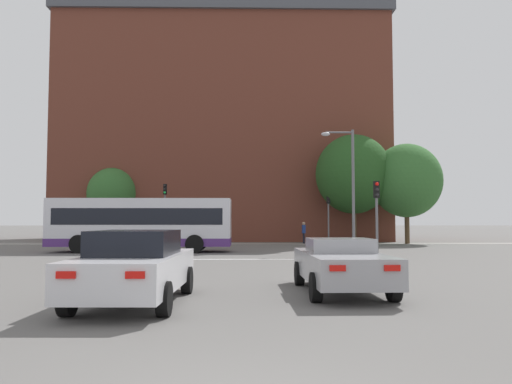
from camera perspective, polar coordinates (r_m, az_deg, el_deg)
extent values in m
cube|color=silver|center=(22.83, -1.47, -7.69)|extent=(9.62, 0.30, 0.01)
cube|color=gray|center=(38.44, -1.32, -5.93)|extent=(70.69, 2.50, 0.01)
cube|color=brown|center=(49.21, -3.50, 6.15)|extent=(28.88, 14.53, 19.70)
cube|color=#4C4F56|center=(52.14, -3.46, 18.07)|extent=(29.46, 15.11, 2.15)
cube|color=brown|center=(57.47, -14.31, 18.54)|extent=(0.90, 0.90, 2.42)
cube|color=brown|center=(55.48, -7.01, 19.28)|extent=(0.90, 0.90, 2.42)
cube|color=brown|center=(55.93, 0.00, 19.06)|extent=(0.90, 0.90, 2.42)
cube|color=brown|center=(56.14, 7.88, 19.01)|extent=(0.90, 0.90, 2.42)
cube|color=silver|center=(10.93, -13.58, -8.80)|extent=(1.94, 4.73, 0.71)
cube|color=black|center=(10.84, -13.59, -5.63)|extent=(1.62, 2.15, 0.51)
cylinder|color=black|center=(12.59, -15.94, -9.65)|extent=(0.23, 0.64, 0.64)
cylinder|color=black|center=(12.22, -7.89, -9.94)|extent=(0.23, 0.64, 0.64)
cylinder|color=black|center=(9.84, -20.74, -11.36)|extent=(0.23, 0.64, 0.64)
cylinder|color=black|center=(9.37, -10.45, -11.94)|extent=(0.23, 0.64, 0.64)
cube|color=red|center=(8.83, -20.90, -8.85)|extent=(0.32, 0.06, 0.12)
cube|color=red|center=(8.49, -13.65, -9.20)|extent=(0.32, 0.06, 0.12)
cube|color=#9E9EA3|center=(12.39, 9.68, -8.33)|extent=(1.83, 4.58, 0.65)
cube|color=#9E9EA3|center=(12.47, 9.55, -6.02)|extent=(1.53, 1.39, 0.34)
cylinder|color=black|center=(13.67, 4.98, -9.25)|extent=(0.23, 0.64, 0.64)
cylinder|color=black|center=(13.98, 11.92, -9.06)|extent=(0.23, 0.64, 0.64)
cylinder|color=black|center=(10.90, 6.84, -10.75)|extent=(0.23, 0.64, 0.64)
cylinder|color=black|center=(11.28, 15.44, -10.41)|extent=(0.23, 0.64, 0.64)
cube|color=red|center=(10.03, 9.31, -8.59)|extent=(0.32, 0.06, 0.12)
cube|color=red|center=(10.30, 15.30, -8.38)|extent=(0.32, 0.06, 0.12)
cube|color=silver|center=(28.89, -12.94, -3.39)|extent=(10.04, 2.46, 2.64)
cube|color=#4C2870|center=(28.92, -12.97, -5.57)|extent=(10.06, 2.48, 0.44)
cube|color=black|center=(28.89, -12.93, -2.76)|extent=(9.24, 2.49, 0.90)
cylinder|color=black|center=(28.59, -19.61, -5.63)|extent=(1.00, 0.28, 1.00)
cylinder|color=black|center=(30.84, -18.21, -5.47)|extent=(1.00, 0.28, 1.00)
cylinder|color=black|center=(27.27, -7.04, -5.92)|extent=(1.00, 0.28, 1.00)
cylinder|color=black|center=(29.62, -6.56, -5.71)|extent=(1.00, 0.28, 1.00)
cylinder|color=slate|center=(38.56, -10.39, -3.08)|extent=(0.12, 0.12, 3.77)
cube|color=black|center=(38.63, -10.35, 0.31)|extent=(0.26, 0.20, 0.80)
sphere|color=black|center=(38.52, -10.38, 0.70)|extent=(0.17, 0.17, 0.17)
sphere|color=black|center=(38.51, -10.39, 0.32)|extent=(0.17, 0.17, 0.17)
sphere|color=#1ED14C|center=(38.49, -10.39, -0.06)|extent=(0.17, 0.17, 0.17)
cylinder|color=slate|center=(24.27, 13.66, -4.00)|extent=(0.12, 0.12, 2.83)
cube|color=black|center=(24.31, 13.60, 0.28)|extent=(0.26, 0.20, 0.80)
sphere|color=red|center=(24.21, 13.67, 0.90)|extent=(0.17, 0.17, 0.17)
sphere|color=black|center=(24.19, 13.68, 0.29)|extent=(0.17, 0.17, 0.17)
sphere|color=black|center=(24.17, 13.68, -0.31)|extent=(0.17, 0.17, 0.17)
cylinder|color=slate|center=(38.52, 8.29, -3.61)|extent=(0.12, 0.12, 3.07)
cube|color=black|center=(38.56, 8.26, -0.73)|extent=(0.26, 0.20, 0.80)
sphere|color=red|center=(38.44, 8.29, -0.34)|extent=(0.17, 0.17, 0.17)
sphere|color=black|center=(38.43, 8.29, -0.72)|extent=(0.17, 0.17, 0.17)
sphere|color=black|center=(38.42, 8.30, -1.10)|extent=(0.17, 0.17, 0.17)
cylinder|color=slate|center=(28.24, 11.06, 0.15)|extent=(0.16, 0.16, 6.85)
cylinder|color=slate|center=(28.48, 9.48, 6.74)|extent=(1.52, 0.10, 0.10)
ellipsoid|color=#B2B2B7|center=(28.33, 7.96, 6.57)|extent=(0.50, 0.36, 0.22)
cylinder|color=black|center=(38.77, 5.51, -5.31)|extent=(0.13, 0.13, 0.80)
cylinder|color=black|center=(38.94, 5.46, -5.30)|extent=(0.13, 0.13, 0.80)
cube|color=navy|center=(38.83, 5.48, -4.25)|extent=(0.25, 0.42, 0.63)
sphere|color=tan|center=(38.83, 5.47, -3.60)|extent=(0.24, 0.24, 0.24)
cylinder|color=black|center=(39.55, -10.19, -5.25)|extent=(0.13, 0.13, 0.78)
cylinder|color=black|center=(39.39, -10.10, -5.26)|extent=(0.13, 0.13, 0.78)
cube|color=#336B38|center=(39.45, -10.14, -4.25)|extent=(0.39, 0.46, 0.61)
sphere|color=tan|center=(39.45, -10.13, -3.63)|extent=(0.23, 0.23, 0.23)
cylinder|color=#333851|center=(38.53, -6.50, -5.26)|extent=(0.13, 0.13, 0.88)
cylinder|color=#333851|center=(38.67, -6.36, -5.25)|extent=(0.13, 0.13, 0.88)
cube|color=navy|center=(38.58, -6.42, -4.09)|extent=(0.39, 0.46, 0.69)
sphere|color=tan|center=(38.58, -6.42, -3.38)|extent=(0.26, 0.26, 0.26)
cylinder|color=#4C3823|center=(39.71, 11.15, -3.69)|extent=(0.36, 0.36, 2.91)
ellipsoid|color=#234C1E|center=(39.89, 11.08, 2.03)|extent=(5.93, 5.93, 6.23)
cylinder|color=#4C3823|center=(40.12, 16.88, -3.85)|extent=(0.36, 0.36, 2.57)
ellipsoid|color=#33662D|center=(40.24, 16.80, 1.27)|extent=(5.42, 5.42, 5.69)
cylinder|color=#4C3823|center=(42.97, -16.19, -4.00)|extent=(0.36, 0.36, 2.30)
ellipsoid|color=#33662D|center=(43.03, -16.12, -0.16)|extent=(4.07, 4.07, 4.27)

